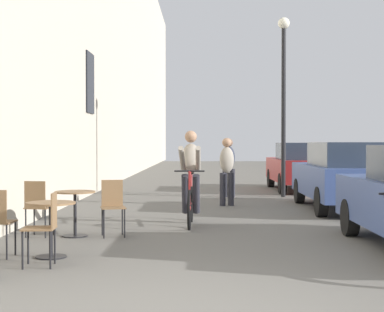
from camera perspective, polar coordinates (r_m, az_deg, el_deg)
building_facade_left at (r=19.90m, az=-9.24°, el=13.81°), size 0.54×68.00×11.65m
cafe_table_near at (r=8.17m, az=-13.01°, el=-5.59°), size 0.64×0.64×0.72m
cafe_chair_near_toward_wall at (r=7.60m, az=-13.49°, el=-6.13°), size 0.41×0.41×0.89m
cafe_table_mid at (r=9.91m, az=-10.83°, el=-4.38°), size 0.64×0.64×0.72m
cafe_chair_mid_toward_street at (r=9.88m, az=-7.38°, el=-4.41°), size 0.46×0.46×0.89m
cafe_chair_mid_toward_wall at (r=9.97m, az=-14.17°, el=-4.38°), size 0.43×0.43×0.89m
cyclist_on_bicycle at (r=11.15m, az=-0.13°, el=-2.25°), size 0.52×1.76×1.74m
pedestrian_near at (r=14.44m, az=3.26°, el=-1.09°), size 0.38×0.30×1.60m
pedestrian_mid at (r=16.71m, az=3.44°, el=-0.78°), size 0.37×0.28×1.60m
street_lamp at (r=16.99m, az=8.52°, el=6.70°), size 0.32×0.32×4.90m
parked_car_second at (r=13.95m, az=14.16°, el=-1.72°), size 1.79×4.21×1.50m
parked_car_third at (r=19.31m, az=10.20°, el=-0.90°), size 1.80×4.20×1.49m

